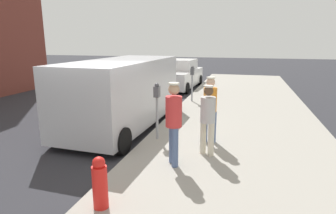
{
  "coord_description": "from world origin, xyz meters",
  "views": [
    {
      "loc": [
        3.54,
        -6.39,
        2.75
      ],
      "look_at": [
        1.65,
        0.52,
        1.05
      ],
      "focal_mm": 30.28,
      "sensor_mm": 36.0,
      "label": 1
    }
  ],
  "objects_px": {
    "pedestrian_in_red": "(174,119)",
    "fire_hydrant": "(100,183)",
    "pedestrian_in_orange": "(210,105)",
    "parked_van": "(123,92)",
    "parking_meter_far": "(192,77)",
    "parking_meter_near": "(157,101)",
    "pedestrian_in_gray": "(208,116)",
    "parked_sedan_ahead": "(180,75)"
  },
  "relations": [
    {
      "from": "parking_meter_near",
      "to": "pedestrian_in_gray",
      "type": "xyz_separation_m",
      "value": [
        1.43,
        -0.72,
        -0.11
      ]
    },
    {
      "from": "parking_meter_near",
      "to": "pedestrian_in_gray",
      "type": "relative_size",
      "value": 0.94
    },
    {
      "from": "parking_meter_far",
      "to": "pedestrian_in_orange",
      "type": "height_order",
      "value": "pedestrian_in_orange"
    },
    {
      "from": "parking_meter_far",
      "to": "parked_van",
      "type": "bearing_deg",
      "value": -111.28
    },
    {
      "from": "parking_meter_near",
      "to": "pedestrian_in_orange",
      "type": "distance_m",
      "value": 1.38
    },
    {
      "from": "pedestrian_in_orange",
      "to": "parked_sedan_ahead",
      "type": "relative_size",
      "value": 0.38
    },
    {
      "from": "pedestrian_in_red",
      "to": "fire_hydrant",
      "type": "distance_m",
      "value": 2.08
    },
    {
      "from": "pedestrian_in_red",
      "to": "parked_van",
      "type": "xyz_separation_m",
      "value": [
        -2.32,
        2.64,
        -0.01
      ]
    },
    {
      "from": "pedestrian_in_red",
      "to": "pedestrian_in_orange",
      "type": "relative_size",
      "value": 1.04
    },
    {
      "from": "parking_meter_far",
      "to": "pedestrian_in_gray",
      "type": "distance_m",
      "value": 5.94
    },
    {
      "from": "pedestrian_in_red",
      "to": "pedestrian_in_orange",
      "type": "bearing_deg",
      "value": 71.02
    },
    {
      "from": "pedestrian_in_orange",
      "to": "parking_meter_far",
      "type": "bearing_deg",
      "value": 105.62
    },
    {
      "from": "pedestrian_in_orange",
      "to": "pedestrian_in_red",
      "type": "bearing_deg",
      "value": -108.98
    },
    {
      "from": "pedestrian_in_orange",
      "to": "fire_hydrant",
      "type": "bearing_deg",
      "value": -110.21
    },
    {
      "from": "parking_meter_far",
      "to": "parking_meter_near",
      "type": "bearing_deg",
      "value": -90.0
    },
    {
      "from": "pedestrian_in_red",
      "to": "parked_sedan_ahead",
      "type": "height_order",
      "value": "pedestrian_in_red"
    },
    {
      "from": "parked_van",
      "to": "parked_sedan_ahead",
      "type": "distance_m",
      "value": 7.98
    },
    {
      "from": "pedestrian_in_gray",
      "to": "pedestrian_in_red",
      "type": "distance_m",
      "value": 0.96
    },
    {
      "from": "parking_meter_near",
      "to": "pedestrian_in_red",
      "type": "bearing_deg",
      "value": -60.56
    },
    {
      "from": "parking_meter_near",
      "to": "fire_hydrant",
      "type": "bearing_deg",
      "value": -88.27
    },
    {
      "from": "pedestrian_in_gray",
      "to": "parked_sedan_ahead",
      "type": "height_order",
      "value": "pedestrian_in_gray"
    },
    {
      "from": "pedestrian_in_gray",
      "to": "fire_hydrant",
      "type": "relative_size",
      "value": 1.89
    },
    {
      "from": "pedestrian_in_red",
      "to": "pedestrian_in_orange",
      "type": "height_order",
      "value": "pedestrian_in_red"
    },
    {
      "from": "pedestrian_in_orange",
      "to": "parked_van",
      "type": "xyz_separation_m",
      "value": [
        -2.87,
        1.04,
        0.03
      ]
    },
    {
      "from": "parking_meter_far",
      "to": "pedestrian_in_orange",
      "type": "xyz_separation_m",
      "value": [
        1.37,
        -4.9,
        -0.05
      ]
    },
    {
      "from": "pedestrian_in_red",
      "to": "pedestrian_in_orange",
      "type": "xyz_separation_m",
      "value": [
        0.55,
        1.6,
        -0.04
      ]
    },
    {
      "from": "parking_meter_near",
      "to": "pedestrian_in_orange",
      "type": "relative_size",
      "value": 0.89
    },
    {
      "from": "fire_hydrant",
      "to": "parked_van",
      "type": "bearing_deg",
      "value": 109.61
    },
    {
      "from": "parking_meter_far",
      "to": "parked_van",
      "type": "relative_size",
      "value": 0.29
    },
    {
      "from": "parking_meter_near",
      "to": "parked_van",
      "type": "distance_m",
      "value": 1.91
    },
    {
      "from": "parking_meter_near",
      "to": "fire_hydrant",
      "type": "relative_size",
      "value": 1.77
    },
    {
      "from": "pedestrian_in_gray",
      "to": "parked_sedan_ahead",
      "type": "distance_m",
      "value": 10.32
    },
    {
      "from": "parking_meter_far",
      "to": "parked_van",
      "type": "height_order",
      "value": "parked_van"
    },
    {
      "from": "pedestrian_in_gray",
      "to": "pedestrian_in_orange",
      "type": "xyz_separation_m",
      "value": [
        -0.06,
        0.86,
        0.05
      ]
    },
    {
      "from": "parking_meter_far",
      "to": "pedestrian_in_gray",
      "type": "relative_size",
      "value": 0.94
    },
    {
      "from": "pedestrian_in_gray",
      "to": "pedestrian_in_red",
      "type": "bearing_deg",
      "value": -129.79
    },
    {
      "from": "parked_van",
      "to": "fire_hydrant",
      "type": "bearing_deg",
      "value": -70.39
    },
    {
      "from": "parked_van",
      "to": "fire_hydrant",
      "type": "height_order",
      "value": "parked_van"
    },
    {
      "from": "pedestrian_in_orange",
      "to": "fire_hydrant",
      "type": "height_order",
      "value": "pedestrian_in_orange"
    },
    {
      "from": "parking_meter_near",
      "to": "parked_sedan_ahead",
      "type": "height_order",
      "value": "parking_meter_near"
    },
    {
      "from": "parking_meter_far",
      "to": "parked_sedan_ahead",
      "type": "height_order",
      "value": "parking_meter_far"
    },
    {
      "from": "parking_meter_near",
      "to": "parked_van",
      "type": "height_order",
      "value": "parked_van"
    }
  ]
}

